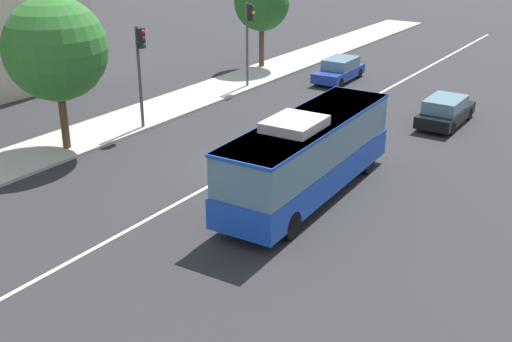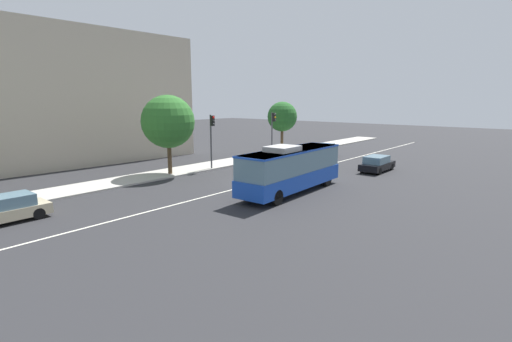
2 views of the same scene
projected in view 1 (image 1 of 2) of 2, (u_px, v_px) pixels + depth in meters
name	position (u px, v px, depth m)	size (l,w,h in m)	color
ground_plane	(245.00, 167.00, 27.78)	(160.00, 160.00, 0.00)	#28282B
sidewalk_kerb	(104.00, 130.00, 32.20)	(80.00, 3.51, 0.14)	#B2ADA3
lane_centre_line	(245.00, 167.00, 27.77)	(76.00, 0.16, 0.01)	silver
transit_bus	(308.00, 153.00, 24.26)	(10.10, 2.93, 3.46)	#1947B7
sedan_black	(445.00, 111.00, 32.93)	(4.52, 1.85, 1.46)	black
sedan_blue	(339.00, 70.00, 41.38)	(4.57, 1.98, 1.46)	#1E3899
traffic_light_near_corner	(141.00, 60.00, 31.07)	(0.34, 0.62, 5.20)	#47474C
traffic_light_mid_block	(249.00, 31.00, 38.67)	(0.32, 0.62, 5.20)	#47474C
street_tree_kerbside_left	(56.00, 49.00, 27.91)	(4.58, 4.58, 7.00)	#4C3823
street_tree_kerbside_right	(262.00, 3.00, 43.36)	(3.77, 3.77, 6.37)	#4C3823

